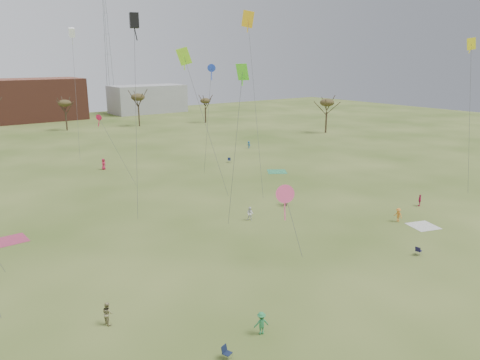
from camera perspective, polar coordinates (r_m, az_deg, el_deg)
ground at (r=41.33m, az=10.15°, el=-10.89°), size 260.00×260.00×0.00m
flyer_near_center at (r=31.90m, az=2.68°, el=-17.41°), size 1.16×0.88×1.59m
spectator_fore_a at (r=61.13m, az=21.52°, el=-2.37°), size 0.93×0.74×1.47m
spectator_fore_b at (r=34.13m, az=-16.20°, el=-15.67°), size 0.69×0.85×1.63m
spectator_fore_c at (r=57.33m, az=5.70°, el=-2.32°), size 1.17×1.70×1.77m
flyer_mid_b at (r=54.53m, az=19.13°, el=-4.13°), size 0.62×1.04×1.57m
spectator_mid_e at (r=51.91m, az=1.28°, el=-4.23°), size 0.94×0.96×1.56m
flyer_far_b at (r=78.70m, az=-16.66°, el=1.92°), size 1.07×1.02×1.84m
flyer_far_c at (r=93.44m, az=1.09°, el=4.42°), size 0.53×0.93×1.43m
blanket_cream at (r=54.26m, az=21.88°, el=-5.37°), size 3.52×3.52×0.03m
blanket_plum at (r=52.13m, az=-26.66°, el=-6.73°), size 3.09×3.09×0.03m
blanket_olive at (r=74.35m, az=4.63°, el=1.04°), size 4.19×4.19×0.03m
camp_chair_left at (r=29.98m, az=-1.64°, el=-21.03°), size 0.65×0.68×0.87m
camp_chair_center at (r=46.42m, az=21.36°, el=-8.41°), size 0.63×0.59×0.87m
camp_chair_right at (r=80.57m, az=-1.37°, el=2.37°), size 0.72×0.73×0.87m
kites_aloft at (r=58.75m, az=-13.85°, el=14.75°), size 57.09×54.67×22.61m
tree_line at (r=107.65m, az=-23.38°, el=8.04°), size 117.44×49.32×8.91m
building_brick at (r=149.17m, az=-24.20°, el=9.15°), size 26.00×16.00×12.00m
building_grey at (r=158.80m, az=-11.46°, el=9.89°), size 24.00×12.00×9.00m
radio_tower at (r=160.75m, az=-16.18°, el=14.92°), size 1.51×1.72×41.00m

